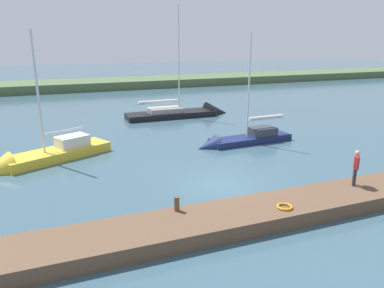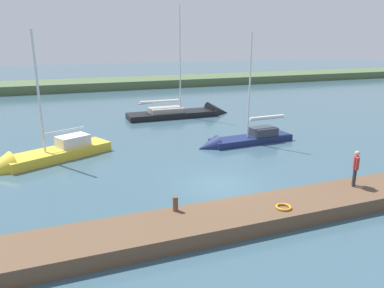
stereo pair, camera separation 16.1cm
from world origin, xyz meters
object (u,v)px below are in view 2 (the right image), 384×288
(mooring_post_near, at_px, (175,204))
(sailboat_far_left, at_px, (241,142))
(life_ring_buoy, at_px, (284,207))
(sailboat_mid_channel, at_px, (188,115))
(sailboat_behind_pier, at_px, (42,159))
(person_on_dock, at_px, (356,166))

(mooring_post_near, xyz_separation_m, sailboat_far_left, (-8.13, -9.64, -0.77))
(life_ring_buoy, xyz_separation_m, sailboat_mid_channel, (-3.65, -21.59, -0.55))
(sailboat_behind_pier, bearing_deg, person_on_dock, 116.64)
(sailboat_far_left, bearing_deg, mooring_post_near, 46.31)
(sailboat_far_left, relative_size, person_on_dock, 4.95)
(life_ring_buoy, bearing_deg, sailboat_behind_pier, -50.94)
(sailboat_mid_channel, bearing_deg, mooring_post_near, -111.46)
(mooring_post_near, relative_size, sailboat_far_left, 0.07)
(mooring_post_near, bearing_deg, sailboat_far_left, -130.15)
(mooring_post_near, distance_m, sailboat_behind_pier, 11.65)
(life_ring_buoy, relative_size, sailboat_far_left, 0.08)
(person_on_dock, bearing_deg, sailboat_mid_channel, -48.50)
(mooring_post_near, relative_size, life_ring_buoy, 0.92)
(sailboat_behind_pier, height_order, person_on_dock, sailboat_behind_pier)
(life_ring_buoy, height_order, sailboat_far_left, sailboat_far_left)
(mooring_post_near, bearing_deg, life_ring_buoy, 162.28)
(life_ring_buoy, relative_size, sailboat_mid_channel, 0.06)
(mooring_post_near, bearing_deg, sailboat_mid_channel, -111.27)
(life_ring_buoy, xyz_separation_m, person_on_dock, (-4.46, -0.86, 0.95))
(life_ring_buoy, bearing_deg, person_on_dock, -169.05)
(sailboat_far_left, xyz_separation_m, sailboat_mid_channel, (0.26, -10.59, -0.03))
(sailboat_far_left, height_order, sailboat_mid_channel, sailboat_mid_channel)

